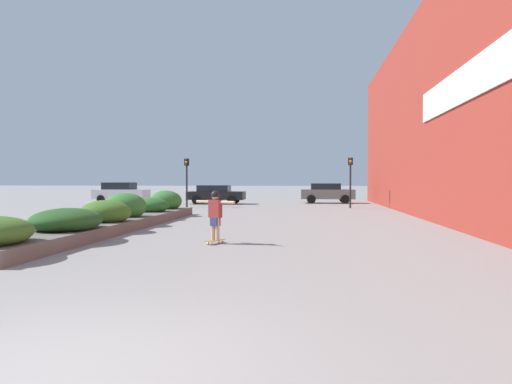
# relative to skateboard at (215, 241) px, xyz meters

# --- Properties ---
(ground_plane) EXTENTS (300.00, 300.00, 0.00)m
(ground_plane) POSITION_rel_skateboard_xyz_m (0.28, -8.36, -0.07)
(ground_plane) COLOR gray
(building_wall_right) EXTENTS (0.67, 41.01, 9.69)m
(building_wall_right) POSITION_rel_skateboard_xyz_m (7.79, 6.82, 4.77)
(building_wall_right) COLOR maroon
(building_wall_right) RESTS_ON ground_plane
(planter_box) EXTENTS (1.90, 14.57, 1.25)m
(planter_box) POSITION_rel_skateboard_xyz_m (-4.22, 2.95, 0.39)
(planter_box) COLOR #605B54
(planter_box) RESTS_ON ground_plane
(skateboard) EXTENTS (0.45, 0.68, 0.10)m
(skateboard) POSITION_rel_skateboard_xyz_m (0.00, 0.00, 0.00)
(skateboard) COLOR olive
(skateboard) RESTS_ON ground_plane
(skateboarder) EXTENTS (1.16, 0.60, 1.34)m
(skateboarder) POSITION_rel_skateboard_xyz_m (-0.00, 0.00, 0.84)
(skateboarder) COLOR tan
(skateboarder) RESTS_ON skateboard
(car_leftmost) EXTENTS (3.86, 1.87, 1.34)m
(car_leftmost) POSITION_rel_skateboard_xyz_m (14.44, 24.33, 0.65)
(car_leftmost) COLOR silver
(car_leftmost) RESTS_ON ground_plane
(car_center_left) EXTENTS (4.14, 1.85, 1.37)m
(car_center_left) POSITION_rel_skateboard_xyz_m (-4.24, 20.80, 0.66)
(car_center_left) COLOR black
(car_center_left) RESTS_ON ground_plane
(car_center_right) EXTENTS (3.99, 1.86, 1.50)m
(car_center_right) POSITION_rel_skateboard_xyz_m (3.93, 22.93, 0.73)
(car_center_right) COLOR slate
(car_center_right) RESTS_ON ground_plane
(car_rightmost) EXTENTS (4.06, 2.02, 1.57)m
(car_rightmost) POSITION_rel_skateboard_xyz_m (-12.08, 22.21, 0.74)
(car_rightmost) COLOR silver
(car_rightmost) RESTS_ON ground_plane
(traffic_light_left) EXTENTS (0.28, 0.30, 3.13)m
(traffic_light_left) POSITION_rel_skateboard_xyz_m (-5.28, 16.58, 2.09)
(traffic_light_left) COLOR black
(traffic_light_left) RESTS_ON ground_plane
(traffic_light_right) EXTENTS (0.28, 0.30, 3.13)m
(traffic_light_right) POSITION_rel_skateboard_xyz_m (5.10, 16.74, 2.09)
(traffic_light_right) COLOR black
(traffic_light_right) RESTS_ON ground_plane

